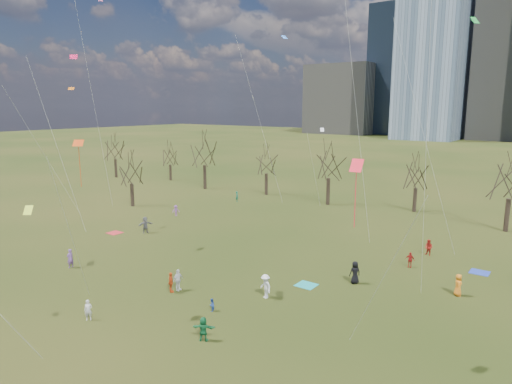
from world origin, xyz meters
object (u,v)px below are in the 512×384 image
Objects in this scene: blanket_teal at (306,285)px; blanket_crimson at (115,233)px; blanket_navy at (480,272)px; person_1 at (88,310)px; person_4 at (171,282)px.

blanket_teal and blanket_crimson have the same top height.
blanket_navy is 32.99m from person_1.
blanket_navy is (11.06, 11.71, 0.00)m from blanket_teal.
person_1 is 6.83m from person_4.
blanket_teal is at bearing -1.27° from blanket_crimson.
blanket_navy is 1.10× the size of person_1.
person_1 is at bearing -41.31° from blanket_crimson.
blanket_navy is at bearing 16.67° from blanket_crimson.
person_1 is at bearing 115.16° from person_4.
blanket_teal is 1.00× the size of blanket_navy.
blanket_navy and blanket_crimson have the same top height.
blanket_navy is 1.00× the size of blanket_crimson.
person_4 reaches higher than person_1.
blanket_navy is 38.82m from blanket_crimson.
person_4 reaches higher than blanket_crimson.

